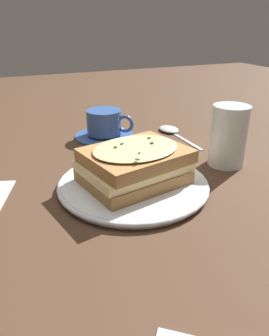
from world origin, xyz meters
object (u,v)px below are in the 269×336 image
Objects in this scene: dinner_plate at (135,185)px; teacup_with_saucer at (105,126)px; water_glass at (229,136)px; spoon at (171,130)px; sandwich at (135,165)px.

teacup_with_saucer is (0.04, 0.25, 0.02)m from dinner_plate.
teacup_with_saucer is at bearing 123.82° from water_glass.
sandwich is at bearing -130.51° from spoon.
teacup_with_saucer is at bearing 81.83° from sandwich.
teacup_with_saucer is 1.21× the size of water_glass.
water_glass is 0.21m from spoon.
dinner_plate is 1.42× the size of spoon.
dinner_plate is at bearing -130.67° from spoon.
dinner_plate is 0.20m from water_glass.
sandwich is 1.59× the size of water_glass.
sandwich reaches higher than dinner_plate.
sandwich is at bearing 25.13° from dinner_plate.
sandwich reaches higher than teacup_with_saucer.
spoon is at bearing 49.63° from dinner_plate.
water_glass is (0.19, 0.02, 0.05)m from dinner_plate.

